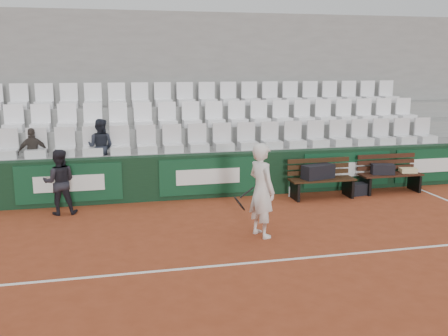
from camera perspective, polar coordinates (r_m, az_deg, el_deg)
ground at (r=7.89m, az=5.05°, el=-10.59°), size 80.00×80.00×0.00m
court_baseline at (r=7.89m, az=5.05°, el=-10.57°), size 18.00×0.06×0.01m
back_barrier at (r=11.45m, az=-0.68°, el=-0.80°), size 18.00×0.34×1.00m
grandstand_tier_front at (r=12.05m, az=-1.63°, el=-0.18°), size 18.00×0.95×1.00m
grandstand_tier_mid at (r=12.92m, az=-2.46°, el=1.65°), size 18.00×0.95×1.45m
grandstand_tier_back at (r=13.80m, az=-3.18°, el=3.25°), size 18.00×0.95×1.90m
grandstand_rear_wall at (r=14.29m, az=-3.66°, el=8.57°), size 18.00×0.30×4.40m
seat_row_front at (r=11.73m, az=-1.49°, el=3.54°), size 11.90×0.44×0.63m
seat_row_mid at (r=12.60m, az=-2.35°, el=6.17°), size 11.90×0.44×0.63m
seat_row_back at (r=13.50m, az=-3.11°, el=8.45°), size 11.90×0.44×0.63m
bench_left at (r=11.58m, az=11.12°, el=-2.29°), size 1.50×0.56×0.45m
bench_right at (r=12.52m, az=18.45°, el=-1.62°), size 1.50×0.56×0.45m
sports_bag_left at (r=11.50m, az=10.71°, el=-0.41°), size 0.80×0.50×0.32m
sports_bag_right at (r=12.32m, az=17.68°, el=-0.13°), size 0.56×0.36×0.24m
towel at (r=12.74m, az=20.29°, el=-0.25°), size 0.43×0.35×0.11m
sports_bag_ground at (r=12.08m, az=15.17°, el=-2.33°), size 0.49×0.34×0.27m
water_bottle_near at (r=11.60m, az=7.56°, el=-2.69°), size 0.07×0.07×0.23m
water_bottle_far at (r=12.08m, az=15.71°, el=-2.43°), size 0.07×0.07×0.25m
tennis_player at (r=8.76m, az=4.31°, el=-2.55°), size 0.79×0.71×1.67m
ball_kid at (r=10.59m, az=-18.29°, el=-1.53°), size 0.65×0.51×1.34m
spectator_b at (r=11.65m, az=-21.13°, el=3.82°), size 0.67×0.36×1.08m
spectator_c at (r=11.52m, az=-14.02°, el=4.61°), size 0.75×0.67×1.25m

